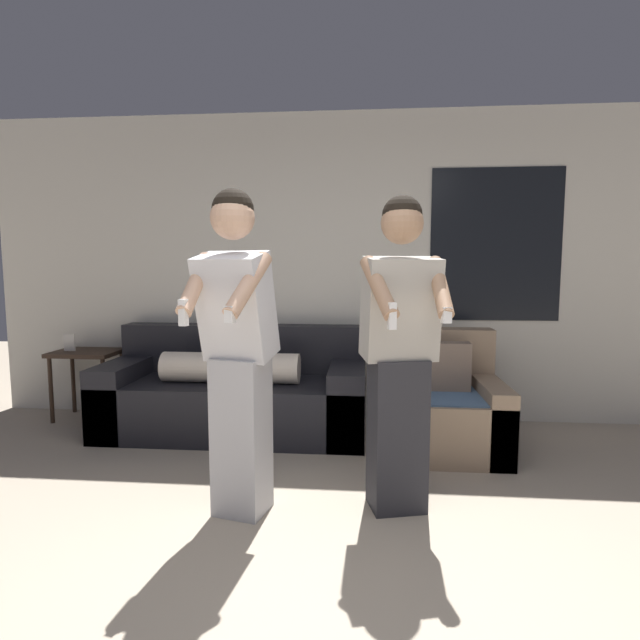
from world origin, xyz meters
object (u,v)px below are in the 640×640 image
object	(u,v)px
armchair	(445,408)
person_right	(399,351)
side_table	(86,361)
couch	(236,394)
person_left	(237,348)

from	to	relation	value
armchair	person_right	size ratio (longest dim) A/B	0.50
armchair	side_table	distance (m)	3.13
couch	person_right	world-z (taller)	person_right
person_left	person_right	world-z (taller)	person_left
side_table	armchair	bearing A→B (deg)	-8.47
person_left	couch	bearing A→B (deg)	105.25
person_left	person_right	bearing A→B (deg)	8.76
side_table	couch	bearing A→B (deg)	-8.56
couch	side_table	size ratio (longest dim) A/B	2.78
couch	person_left	bearing A→B (deg)	-74.75
side_table	person_left	distance (m)	2.44
couch	side_table	bearing A→B (deg)	171.44
side_table	person_left	bearing A→B (deg)	-41.68
armchair	person_left	bearing A→B (deg)	-138.55
armchair	person_left	xyz separation A→B (m)	(-1.29, -1.14, 0.63)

